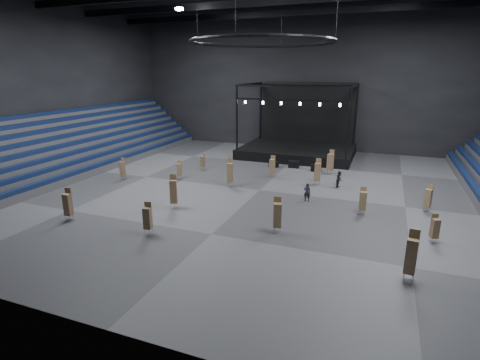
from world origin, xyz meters
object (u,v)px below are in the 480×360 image
(flight_case_left, at_px, (274,164))
(chair_stack_7, at_px, (230,172))
(flight_case_mid, at_px, (294,164))
(chair_stack_10, at_px, (272,166))
(chair_stack_4, at_px, (173,191))
(chair_stack_0, at_px, (363,200))
(chair_stack_2, at_px, (68,204))
(chair_stack_9, at_px, (330,162))
(flight_case_right, at_px, (316,168))
(stage, at_px, (299,144))
(chair_stack_6, at_px, (123,169))
(chair_stack_11, at_px, (435,228))
(chair_stack_3, at_px, (148,218))
(chair_stack_14, at_px, (277,214))
(chair_stack_13, at_px, (411,255))
(man_center, at_px, (307,192))
(crew_member, at_px, (339,179))
(chair_stack_12, at_px, (202,161))
(chair_stack_5, at_px, (318,171))
(chair_stack_8, at_px, (428,198))
(chair_stack_1, at_px, (179,169))

(flight_case_left, distance_m, chair_stack_7, 9.14)
(flight_case_mid, bearing_deg, chair_stack_10, -104.23)
(chair_stack_4, distance_m, chair_stack_7, 7.26)
(chair_stack_0, relative_size, chair_stack_7, 0.79)
(flight_case_left, distance_m, chair_stack_2, 23.08)
(flight_case_left, bearing_deg, chair_stack_9, -7.96)
(flight_case_right, relative_size, chair_stack_2, 0.45)
(stage, xyz_separation_m, chair_stack_7, (-3.01, -16.22, -0.02))
(flight_case_left, bearing_deg, chair_stack_6, -139.91)
(chair_stack_7, bearing_deg, chair_stack_6, 174.23)
(flight_case_right, relative_size, chair_stack_9, 0.42)
(chair_stack_11, bearing_deg, chair_stack_3, 174.91)
(chair_stack_4, distance_m, chair_stack_10, 12.58)
(chair_stack_10, bearing_deg, flight_case_mid, 79.40)
(chair_stack_6, bearing_deg, stage, 55.00)
(flight_case_mid, bearing_deg, chair_stack_9, -17.70)
(chair_stack_4, xyz_separation_m, chair_stack_14, (9.07, -1.66, -0.10))
(chair_stack_13, bearing_deg, man_center, 134.94)
(flight_case_mid, height_order, chair_stack_9, chair_stack_9)
(chair_stack_2, distance_m, chair_stack_4, 7.80)
(chair_stack_13, xyz_separation_m, crew_member, (-5.45, 15.54, -0.68))
(chair_stack_12, xyz_separation_m, chair_stack_14, (12.40, -13.41, 0.35))
(chair_stack_5, distance_m, chair_stack_14, 12.23)
(chair_stack_5, bearing_deg, chair_stack_11, -45.88)
(chair_stack_0, relative_size, chair_stack_8, 1.00)
(stage, bearing_deg, chair_stack_0, -64.29)
(chair_stack_4, distance_m, man_center, 11.18)
(chair_stack_1, xyz_separation_m, chair_stack_4, (3.90, -7.61, 0.42))
(flight_case_right, height_order, chair_stack_14, chair_stack_14)
(flight_case_mid, xyz_separation_m, chair_stack_12, (-9.34, -4.58, 0.59))
(flight_case_left, relative_size, chair_stack_7, 0.38)
(stage, xyz_separation_m, crew_member, (6.78, -12.69, -0.66))
(stage, height_order, flight_case_left, stage)
(chair_stack_2, bearing_deg, chair_stack_13, -8.29)
(chair_stack_12, height_order, chair_stack_14, chair_stack_14)
(chair_stack_3, bearing_deg, chair_stack_1, 99.25)
(flight_case_mid, distance_m, chair_stack_7, 10.23)
(chair_stack_4, height_order, chair_stack_13, chair_stack_13)
(flight_case_left, bearing_deg, chair_stack_13, -57.22)
(chair_stack_11, relative_size, crew_member, 1.24)
(chair_stack_10, height_order, chair_stack_14, chair_stack_14)
(flight_case_left, height_order, chair_stack_11, chair_stack_11)
(flight_case_right, relative_size, man_center, 0.70)
(flight_case_mid, distance_m, chair_stack_14, 18.28)
(chair_stack_0, distance_m, chair_stack_12, 19.27)
(chair_stack_14, bearing_deg, chair_stack_7, 109.39)
(chair_stack_8, height_order, chair_stack_11, chair_stack_8)
(chair_stack_2, relative_size, chair_stack_6, 1.07)
(chair_stack_7, xyz_separation_m, crew_member, (9.78, 3.53, -0.64))
(chair_stack_4, height_order, chair_stack_8, chair_stack_4)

